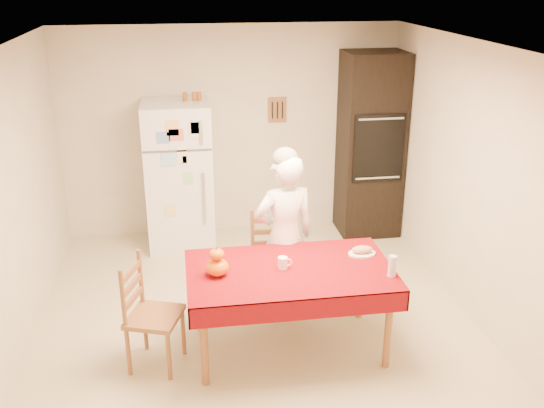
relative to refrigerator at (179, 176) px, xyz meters
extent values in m
plane|color=#C6B98F|center=(0.65, -1.88, -0.85)|extent=(4.50, 4.50, 0.00)
cube|color=beige|center=(0.65, 0.37, 0.40)|extent=(4.00, 0.02, 2.50)
cube|color=beige|center=(0.65, -4.13, 0.40)|extent=(4.00, 0.02, 2.50)
cube|color=beige|center=(-1.35, -1.88, 0.40)|extent=(0.02, 4.50, 2.50)
cube|color=beige|center=(2.65, -1.88, 0.40)|extent=(0.02, 4.50, 2.50)
cube|color=white|center=(0.65, -1.88, 1.65)|extent=(4.00, 4.50, 0.02)
cube|color=brown|center=(1.20, 0.36, 0.65)|extent=(0.22, 0.02, 0.30)
cube|color=white|center=(0.00, 0.00, 0.00)|extent=(0.75, 0.70, 1.70)
cube|color=silver|center=(0.26, -0.37, 0.60)|extent=(0.03, 0.03, 0.25)
cube|color=silver|center=(0.26, -0.37, -0.15)|extent=(0.03, 0.03, 0.60)
cube|color=black|center=(2.28, 0.05, 0.25)|extent=(0.70, 0.60, 2.20)
cube|color=black|center=(2.28, -0.26, 0.30)|extent=(0.59, 0.02, 0.80)
cylinder|color=brown|center=(0.13, -2.69, -0.50)|extent=(0.06, 0.06, 0.71)
cylinder|color=brown|center=(0.13, -1.91, -0.50)|extent=(0.06, 0.06, 0.71)
cylinder|color=brown|center=(1.61, -2.69, -0.50)|extent=(0.06, 0.06, 0.71)
cylinder|color=brown|center=(1.61, -1.91, -0.50)|extent=(0.06, 0.06, 0.71)
cube|color=brown|center=(0.87, -2.30, -0.12)|extent=(1.60, 0.90, 0.04)
cube|color=#5E0507|center=(0.87, -2.30, -0.09)|extent=(1.70, 1.00, 0.01)
cylinder|color=brown|center=(0.64, -1.76, -0.64)|extent=(0.04, 0.04, 0.43)
cylinder|color=brown|center=(0.67, -1.42, -0.64)|extent=(0.04, 0.04, 0.43)
cylinder|color=brown|center=(1.00, -1.79, -0.64)|extent=(0.04, 0.04, 0.43)
cylinder|color=brown|center=(1.03, -1.45, -0.64)|extent=(0.04, 0.04, 0.43)
cube|color=brown|center=(0.84, -1.60, -0.40)|extent=(0.45, 0.43, 0.04)
cube|color=brown|center=(0.85, -1.43, -0.15)|extent=(0.36, 0.06, 0.50)
cylinder|color=brown|center=(-0.15, -2.59, -0.64)|extent=(0.04, 0.04, 0.43)
cylinder|color=brown|center=(-0.47, -2.48, -0.64)|extent=(0.04, 0.04, 0.43)
cylinder|color=brown|center=(-0.03, -2.25, -0.64)|extent=(0.04, 0.04, 0.43)
cylinder|color=brown|center=(-0.35, -2.14, -0.64)|extent=(0.04, 0.04, 0.43)
cube|color=brown|center=(-0.25, -2.36, -0.40)|extent=(0.52, 0.53, 0.04)
cube|color=brown|center=(-0.41, -2.31, -0.15)|extent=(0.15, 0.35, 0.50)
imported|color=white|center=(0.93, -1.72, -0.06)|extent=(0.63, 0.47, 1.57)
cylinder|color=white|center=(0.81, -2.28, -0.04)|extent=(0.08, 0.08, 0.10)
ellipsoid|color=#E94D05|center=(0.27, -2.31, -0.02)|extent=(0.19, 0.19, 0.14)
ellipsoid|color=red|center=(0.27, -2.31, 0.10)|extent=(0.12, 0.12, 0.09)
cylinder|color=silver|center=(1.66, -2.54, 0.00)|extent=(0.07, 0.07, 0.18)
cylinder|color=white|center=(1.54, -2.13, -0.08)|extent=(0.24, 0.24, 0.02)
ellipsoid|color=#99794B|center=(1.54, -2.13, -0.04)|extent=(0.18, 0.10, 0.06)
cylinder|color=brown|center=(0.11, 0.05, 0.90)|extent=(0.05, 0.05, 0.10)
cylinder|color=#934D1A|center=(0.22, 0.05, 0.90)|extent=(0.05, 0.05, 0.10)
cylinder|color=#96481B|center=(0.27, 0.05, 0.90)|extent=(0.05, 0.05, 0.10)
camera|label=1|loc=(0.04, -6.68, 2.22)|focal=40.00mm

